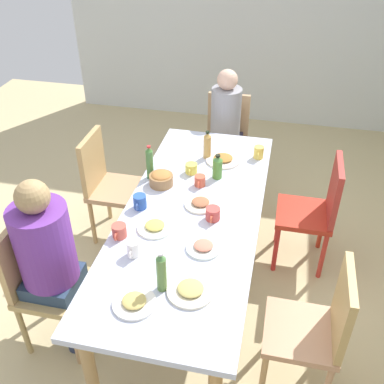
{
  "coord_description": "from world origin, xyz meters",
  "views": [
    {
      "loc": [
        2.19,
        0.48,
        2.48
      ],
      "look_at": [
        0.0,
        0.0,
        0.9
      ],
      "focal_mm": 41.9,
      "sensor_mm": 36.0,
      "label": 1
    }
  ],
  "objects_px": {
    "cup_0": "(140,202)",
    "bottle_0": "(207,145)",
    "cup_3": "(119,231)",
    "cup_5": "(200,181)",
    "chair_3": "(41,278)",
    "cup_6": "(213,214)",
    "plate_2": "(203,247)",
    "cup_2": "(191,168)",
    "dining_table": "(192,221)",
    "plate_4": "(134,302)",
    "person_3": "(48,253)",
    "bottle_2": "(150,163)",
    "plate_1": "(200,203)",
    "person_4": "(225,125)",
    "plate_0": "(155,227)",
    "bottle_3": "(162,272)",
    "plate_3": "(190,290)",
    "cup_1": "(259,152)",
    "bowl_0": "(161,179)",
    "cup_4": "(133,249)",
    "chair_0": "(107,181)",
    "bottle_1": "(217,167)",
    "plate_5": "(223,159)",
    "chair_4": "(226,138)",
    "chair_2": "(318,326)",
    "chair_1": "(316,208)"
  },
  "relations": [
    {
      "from": "chair_3",
      "to": "chair_0",
      "type": "bearing_deg",
      "value": 180.0
    },
    {
      "from": "person_3",
      "to": "cup_4",
      "type": "distance_m",
      "value": 0.5
    },
    {
      "from": "cup_3",
      "to": "plate_1",
      "type": "bearing_deg",
      "value": 134.89
    },
    {
      "from": "chair_3",
      "to": "plate_2",
      "type": "bearing_deg",
      "value": 102.48
    },
    {
      "from": "chair_2",
      "to": "plate_3",
      "type": "relative_size",
      "value": 3.69
    },
    {
      "from": "cup_0",
      "to": "bottle_0",
      "type": "height_order",
      "value": "bottle_0"
    },
    {
      "from": "chair_0",
      "to": "cup_4",
      "type": "height_order",
      "value": "chair_0"
    },
    {
      "from": "cup_4",
      "to": "bottle_2",
      "type": "height_order",
      "value": "bottle_2"
    },
    {
      "from": "cup_5",
      "to": "chair_0",
      "type": "bearing_deg",
      "value": -106.77
    },
    {
      "from": "plate_3",
      "to": "plate_5",
      "type": "height_order",
      "value": "same"
    },
    {
      "from": "person_4",
      "to": "plate_5",
      "type": "relative_size",
      "value": 4.62
    },
    {
      "from": "chair_0",
      "to": "chair_3",
      "type": "xyz_separation_m",
      "value": [
        1.07,
        0.0,
        0.0
      ]
    },
    {
      "from": "chair_3",
      "to": "bottle_0",
      "type": "xyz_separation_m",
      "value": [
        -1.21,
        0.78,
        0.34
      ]
    },
    {
      "from": "cup_0",
      "to": "cup_5",
      "type": "relative_size",
      "value": 1.07
    },
    {
      "from": "bowl_0",
      "to": "cup_5",
      "type": "relative_size",
      "value": 1.48
    },
    {
      "from": "person_4",
      "to": "person_3",
      "type": "bearing_deg",
      "value": -20.8
    },
    {
      "from": "chair_2",
      "to": "bottle_0",
      "type": "bearing_deg",
      "value": -145.17
    },
    {
      "from": "plate_1",
      "to": "bottle_3",
      "type": "xyz_separation_m",
      "value": [
        0.74,
        -0.05,
        0.1
      ]
    },
    {
      "from": "cup_6",
      "to": "bottle_2",
      "type": "xyz_separation_m",
      "value": [
        -0.37,
        -0.51,
        0.08
      ]
    },
    {
      "from": "chair_3",
      "to": "cup_6",
      "type": "height_order",
      "value": "chair_3"
    },
    {
      "from": "plate_4",
      "to": "bottle_0",
      "type": "height_order",
      "value": "bottle_0"
    },
    {
      "from": "chair_4",
      "to": "bowl_0",
      "type": "xyz_separation_m",
      "value": [
        1.2,
        -0.27,
        0.28
      ]
    },
    {
      "from": "plate_2",
      "to": "plate_3",
      "type": "xyz_separation_m",
      "value": [
        0.33,
        -0.0,
        -0.0
      ]
    },
    {
      "from": "plate_2",
      "to": "bottle_3",
      "type": "bearing_deg",
      "value": -23.44
    },
    {
      "from": "chair_4",
      "to": "cup_0",
      "type": "xyz_separation_m",
      "value": [
        1.48,
        -0.33,
        0.28
      ]
    },
    {
      "from": "chair_3",
      "to": "plate_5",
      "type": "bearing_deg",
      "value": 142.74
    },
    {
      "from": "person_3",
      "to": "cup_6",
      "type": "bearing_deg",
      "value": 119.53
    },
    {
      "from": "plate_5",
      "to": "bottle_1",
      "type": "distance_m",
      "value": 0.24
    },
    {
      "from": "person_3",
      "to": "bottle_2",
      "type": "bearing_deg",
      "value": 157.64
    },
    {
      "from": "plate_5",
      "to": "cup_3",
      "type": "height_order",
      "value": "cup_3"
    },
    {
      "from": "plate_0",
      "to": "cup_4",
      "type": "relative_size",
      "value": 1.98
    },
    {
      "from": "dining_table",
      "to": "plate_4",
      "type": "xyz_separation_m",
      "value": [
        0.8,
        -0.12,
        0.09
      ]
    },
    {
      "from": "chair_1",
      "to": "bottle_2",
      "type": "xyz_separation_m",
      "value": [
        0.22,
        -1.18,
        0.36
      ]
    },
    {
      "from": "bowl_0",
      "to": "cup_4",
      "type": "xyz_separation_m",
      "value": [
        0.71,
        0.04,
        0.0
      ]
    },
    {
      "from": "chair_1",
      "to": "plate_5",
      "type": "relative_size",
      "value": 3.51
    },
    {
      "from": "person_4",
      "to": "bottle_1",
      "type": "height_order",
      "value": "person_4"
    },
    {
      "from": "cup_1",
      "to": "cup_5",
      "type": "distance_m",
      "value": 0.58
    },
    {
      "from": "plate_1",
      "to": "cup_3",
      "type": "xyz_separation_m",
      "value": [
        0.4,
        -0.4,
        0.03
      ]
    },
    {
      "from": "cup_1",
      "to": "cup_2",
      "type": "relative_size",
      "value": 0.91
    },
    {
      "from": "plate_0",
      "to": "bottle_3",
      "type": "distance_m",
      "value": 0.5
    },
    {
      "from": "cup_3",
      "to": "cup_5",
      "type": "relative_size",
      "value": 1.1
    },
    {
      "from": "cup_6",
      "to": "plate_3",
      "type": "bearing_deg",
      "value": -0.4
    },
    {
      "from": "plate_1",
      "to": "cup_5",
      "type": "bearing_deg",
      "value": -167.21
    },
    {
      "from": "plate_5",
      "to": "cup_2",
      "type": "height_order",
      "value": "cup_2"
    },
    {
      "from": "bottle_0",
      "to": "bowl_0",
      "type": "bearing_deg",
      "value": -29.31
    },
    {
      "from": "dining_table",
      "to": "cup_0",
      "type": "distance_m",
      "value": 0.36
    },
    {
      "from": "cup_4",
      "to": "chair_1",
      "type": "bearing_deg",
      "value": 133.74
    },
    {
      "from": "plate_2",
      "to": "cup_2",
      "type": "relative_size",
      "value": 1.66
    },
    {
      "from": "plate_1",
      "to": "plate_4",
      "type": "distance_m",
      "value": 0.88
    },
    {
      "from": "person_4",
      "to": "cup_5",
      "type": "relative_size",
      "value": 10.7
    }
  ]
}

